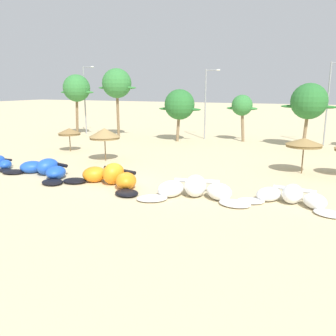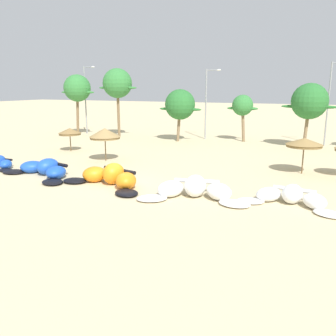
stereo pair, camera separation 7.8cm
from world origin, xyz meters
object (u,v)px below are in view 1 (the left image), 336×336
at_px(palm_center_left, 242,106).
at_px(beach_umbrella_near_van, 69,132).
at_px(beach_umbrella_middle, 105,134).
at_px(lamppost_east_center, 330,100).
at_px(palm_left, 117,84).
at_px(palm_left_of_gap, 180,105).
at_px(kite_left_of_center, 110,177).
at_px(kite_left, 44,169).
at_px(palm_center_right, 309,102).
at_px(palm_leftmost, 77,89).
at_px(kite_center, 195,190).
at_px(lamppost_west, 86,97).
at_px(beach_umbrella_near_palms, 304,142).
at_px(lamppost_west_center, 207,100).
at_px(kite_right_of_center, 291,197).

bearing_deg(palm_center_left, beach_umbrella_near_van, -136.68).
bearing_deg(beach_umbrella_middle, lamppost_east_center, 43.23).
distance_m(palm_left, palm_center_left, 16.71).
height_order(beach_umbrella_middle, palm_left, palm_left).
bearing_deg(palm_left_of_gap, kite_left_of_center, -81.35).
relative_size(kite_left, palm_center_right, 0.99).
xyz_separation_m(palm_leftmost, palm_left, (5.98, 0.85, 0.64)).
bearing_deg(kite_left, beach_umbrella_near_van, 118.22).
bearing_deg(palm_left_of_gap, beach_umbrella_middle, -97.46).
bearing_deg(palm_center_left, kite_center, -84.27).
distance_m(kite_left_of_center, palm_center_right, 25.15).
relative_size(kite_center, lamppost_west, 0.73).
distance_m(beach_umbrella_near_palms, palm_center_left, 17.08).
bearing_deg(kite_left, lamppost_east_center, 50.60).
xyz_separation_m(beach_umbrella_near_van, palm_center_left, (15.20, 14.33, 2.32)).
bearing_deg(lamppost_west_center, kite_left_of_center, -88.25).
bearing_deg(beach_umbrella_middle, palm_center_left, 62.26).
relative_size(palm_center_left, lamppost_west, 0.60).
xyz_separation_m(kite_center, lamppost_east_center, (7.40, 24.93, 4.80)).
bearing_deg(palm_left_of_gap, lamppost_east_center, 12.45).
distance_m(kite_right_of_center, lamppost_west, 37.49).
bearing_deg(palm_left_of_gap, kite_center, -65.71).
distance_m(beach_umbrella_near_palms, palm_center_right, 12.99).
bearing_deg(kite_left_of_center, palm_center_left, 80.63).
relative_size(kite_left, beach_umbrella_middle, 2.35).
bearing_deg(palm_leftmost, kite_left_of_center, -47.91).
height_order(beach_umbrella_near_van, beach_umbrella_middle, beach_umbrella_middle).
bearing_deg(palm_center_right, lamppost_east_center, 53.84).
xyz_separation_m(palm_center_left, lamppost_east_center, (9.84, 0.64, 0.89)).
bearing_deg(kite_center, kite_left, 177.35).
height_order(palm_left_of_gap, lamppost_west_center, lamppost_west_center).
xyz_separation_m(kite_left, palm_center_left, (10.17, 23.71, 3.94)).
height_order(kite_left_of_center, beach_umbrella_middle, beach_umbrella_middle).
xyz_separation_m(kite_center, beach_umbrella_near_van, (-17.64, 9.96, 1.59)).
xyz_separation_m(kite_left_of_center, palm_leftmost, (-18.25, 20.21, 5.93)).
relative_size(kite_right_of_center, beach_umbrella_near_van, 2.50).
height_order(beach_umbrella_near_palms, palm_center_right, palm_center_right).
bearing_deg(kite_right_of_center, kite_left_of_center, -176.25).
height_order(kite_right_of_center, palm_leftmost, palm_leftmost).
xyz_separation_m(beach_umbrella_middle, palm_leftmost, (-13.26, 13.26, 3.96)).
height_order(kite_right_of_center, lamppost_west_center, lamppost_west_center).
relative_size(palm_left, palm_center_left, 1.58).
relative_size(palm_leftmost, palm_left, 0.92).
xyz_separation_m(kite_left, palm_left_of_gap, (3.04, 20.61, 4.07)).
relative_size(kite_center, palm_left_of_gap, 1.08).
distance_m(palm_left, palm_center_right, 24.09).
bearing_deg(lamppost_west_center, palm_left, -164.60).
bearing_deg(beach_umbrella_near_palms, beach_umbrella_near_van, 178.63).
bearing_deg(lamppost_east_center, beach_umbrella_near_palms, -96.23).
relative_size(palm_leftmost, lamppost_west_center, 0.94).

